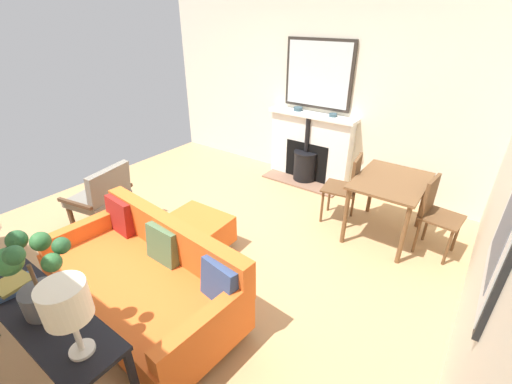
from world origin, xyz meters
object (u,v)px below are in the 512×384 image
(mantel_bowl_far, at_px, (333,115))
(book_stack, at_px, (13,285))
(table_lamp_far_end, at_px, (66,304))
(dining_table, at_px, (390,188))
(armchair_accent, at_px, (102,194))
(dining_chair_near_fireplace, at_px, (347,184))
(potted_plant, at_px, (30,274))
(fireplace, at_px, (309,151))
(dining_chair_by_back_wall, at_px, (435,210))
(ottoman, at_px, (197,231))
(console_table, at_px, (37,313))
(sofa, at_px, (145,279))
(mantel_bowl_near, at_px, (298,109))

(mantel_bowl_far, height_order, book_stack, mantel_bowl_far)
(table_lamp_far_end, distance_m, dining_table, 3.36)
(armchair_accent, relative_size, dining_chair_near_fireplace, 0.90)
(armchair_accent, bearing_deg, potted_plant, 50.06)
(fireplace, xyz_separation_m, potted_plant, (4.10, 0.26, 0.55))
(armchair_accent, bearing_deg, dining_chair_by_back_wall, 118.54)
(mantel_bowl_far, relative_size, book_stack, 0.38)
(potted_plant, bearing_deg, ottoman, -167.84)
(armchair_accent, relative_size, dining_chair_by_back_wall, 0.94)
(dining_chair_by_back_wall, bearing_deg, fireplace, -113.39)
(console_table, bearing_deg, dining_table, 157.20)
(fireplace, relative_size, table_lamp_far_end, 2.90)
(mantel_bowl_far, bearing_deg, potted_plant, -1.05)
(ottoman, relative_size, armchair_accent, 0.84)
(dining_chair_near_fireplace, bearing_deg, table_lamp_far_end, -4.40)
(potted_plant, xyz_separation_m, dining_chair_near_fireplace, (-3.24, 0.73, -0.49))
(armchair_accent, distance_m, potted_plant, 2.23)
(sofa, height_order, ottoman, sofa)
(table_lamp_far_end, bearing_deg, mantel_bowl_near, -166.54)
(potted_plant, bearing_deg, dining_chair_near_fireplace, 167.21)
(mantel_bowl_near, distance_m, dining_table, 2.02)
(table_lamp_far_end, height_order, dining_chair_near_fireplace, table_lamp_far_end)
(mantel_bowl_near, xyz_separation_m, potted_plant, (4.12, 0.51, -0.08))
(mantel_bowl_near, xyz_separation_m, table_lamp_far_end, (4.14, 0.99, -0.01))
(table_lamp_far_end, distance_m, dining_chair_by_back_wall, 3.54)
(fireplace, distance_m, sofa, 3.30)
(mantel_bowl_far, xyz_separation_m, ottoman, (2.42, -0.44, -0.86))
(dining_table, height_order, dining_chair_near_fireplace, dining_chair_near_fireplace)
(dining_chair_by_back_wall, bearing_deg, armchair_accent, -61.46)
(table_lamp_far_end, bearing_deg, dining_chair_near_fireplace, 175.60)
(mantel_bowl_near, distance_m, dining_chair_near_fireplace, 1.63)
(mantel_bowl_far, distance_m, dining_chair_near_fireplace, 1.24)
(potted_plant, distance_m, dining_chair_near_fireplace, 3.35)
(armchair_accent, xyz_separation_m, table_lamp_far_end, (1.40, 2.14, 0.64))
(table_lamp_far_end, distance_m, potted_plant, 0.49)
(book_stack, xyz_separation_m, dining_chair_by_back_wall, (-3.26, 2.11, -0.24))
(mantel_bowl_near, distance_m, mantel_bowl_far, 0.58)
(mantel_bowl_near, height_order, ottoman, mantel_bowl_near)
(console_table, bearing_deg, table_lamp_far_end, 90.00)
(mantel_bowl_far, relative_size, sofa, 0.06)
(mantel_bowl_far, relative_size, console_table, 0.07)
(book_stack, bearing_deg, potted_plant, 94.42)
(dining_chair_near_fireplace, bearing_deg, console_table, -14.75)
(sofa, relative_size, dining_chair_by_back_wall, 2.26)
(sofa, distance_m, armchair_accent, 1.64)
(sofa, bearing_deg, fireplace, -177.61)
(dining_table, height_order, dining_chair_by_back_wall, dining_chair_by_back_wall)
(armchair_accent, distance_m, table_lamp_far_end, 2.63)
(sofa, bearing_deg, mantel_bowl_near, -173.33)
(sofa, height_order, table_lamp_far_end, table_lamp_far_end)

